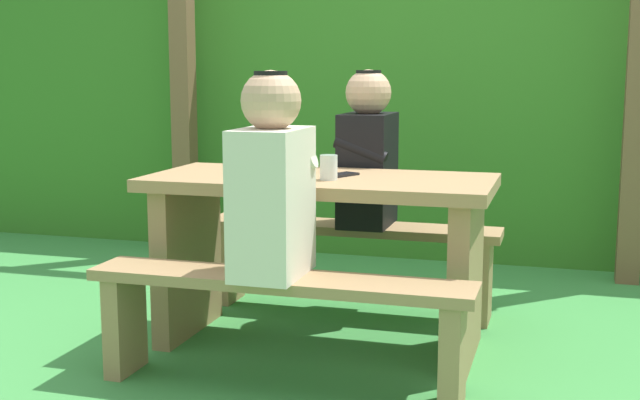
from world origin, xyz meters
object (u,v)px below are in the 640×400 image
person_black_coat (368,154)px  bottle_right (280,152)px  picnic_table (320,231)px  bench_far (351,248)px  drinking_glass (329,167)px  bench_near (279,308)px  bottle_left (286,155)px  person_white_shirt (272,182)px  cell_phone (342,175)px

person_black_coat → bottle_right: bearing=-117.2°
picnic_table → person_black_coat: (0.08, 0.51, 0.27)m
bench_far → drinking_glass: (0.06, -0.61, 0.46)m
bottle_right → bench_near: bearing=-71.6°
bench_far → person_black_coat: 0.46m
bottle_left → person_white_shirt: bearing=-77.8°
bench_far → drinking_glass: size_ratio=14.17×
bench_far → cell_phone: (0.08, -0.48, 0.41)m
person_white_shirt → drinking_glass: size_ratio=7.28×
picnic_table → cell_phone: cell_phone is taller
bench_near → person_white_shirt: bearing=172.0°
bench_near → bottle_left: (-0.11, 0.42, 0.50)m
bottle_right → cell_phone: bearing=5.3°
bottle_left → bottle_right: bearing=120.5°
person_black_coat → bottle_right: person_black_coat is taller
person_black_coat → bottle_left: person_black_coat is taller
person_white_shirt → bottle_left: (-0.09, 0.42, 0.05)m
picnic_table → bottle_right: bearing=175.1°
bench_near → bench_far: bearing=90.0°
bottle_right → cell_phone: size_ratio=1.61×
person_white_shirt → cell_phone: 0.56m
picnic_table → bench_far: picnic_table is taller
picnic_table → bottle_left: 0.35m
bottle_left → bench_far: bearing=79.3°
bench_near → person_white_shirt: (-0.02, 0.00, 0.45)m
bench_far → cell_phone: size_ratio=10.00×
bottle_left → cell_phone: size_ratio=1.67×
person_black_coat → drinking_glass: size_ratio=7.28×
bench_near → cell_phone: (0.08, 0.55, 0.41)m
picnic_table → bottle_right: size_ratio=6.21×
picnic_table → bench_near: bearing=-90.0°
drinking_glass → bottle_right: 0.27m
picnic_table → bottle_left: (-0.11, -0.09, 0.32)m
bottle_left → picnic_table: bearing=38.1°
bench_far → bottle_left: size_ratio=5.98×
bench_far → cell_phone: cell_phone is taller
bench_near → bench_far: 1.03m
bottle_left → drinking_glass: bearing=-0.9°
person_black_coat → bottle_right: 0.56m
person_white_shirt → person_black_coat: 1.03m
picnic_table → bench_far: (0.00, 0.51, -0.18)m
bench_far → person_white_shirt: person_white_shirt is taller
person_white_shirt → bottle_right: size_ratio=3.19×
person_black_coat → cell_phone: person_black_coat is taller
bench_near → bottle_right: bottle_right is taller
bench_near → person_black_coat: size_ratio=1.95×
person_white_shirt → cell_phone: (0.11, 0.55, -0.04)m
bench_far → person_white_shirt: bearing=-91.3°
drinking_glass → bottle_left: bottle_left is taller
person_white_shirt → drinking_glass: bearing=78.3°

